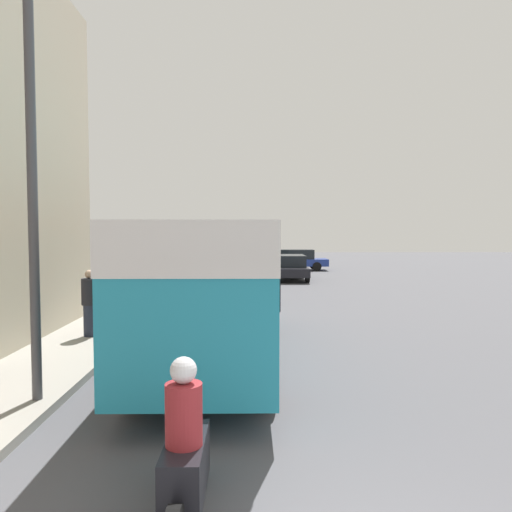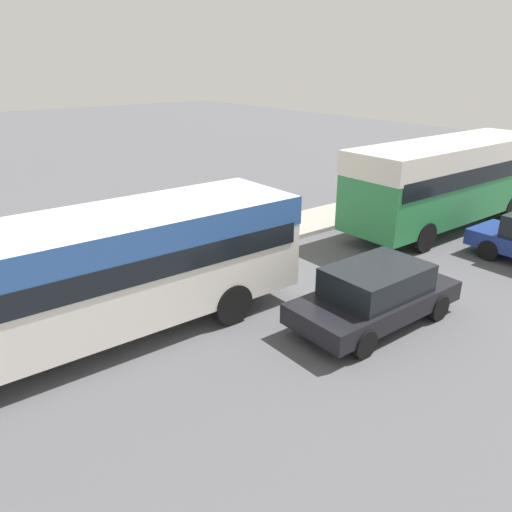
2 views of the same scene
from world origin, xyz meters
name	(u,v)px [view 1 (image 1 of 2)]	position (x,y,z in m)	size (l,w,h in m)	color
bus_lead	(213,272)	(-1.68, 7.93, 1.99)	(2.53, 9.28, 3.07)	teal
bus_following	(230,253)	(-1.76, 19.63, 1.84)	(2.64, 10.56, 2.81)	silver
bus_third_in_line	(238,241)	(-1.76, 33.36, 2.05)	(2.54, 9.08, 3.18)	#2D8447
motorcycle_behind_lead	(185,461)	(-1.48, 1.58, 0.68)	(0.38, 2.24, 1.73)	black
car_crossing	(290,267)	(1.49, 25.55, 0.76)	(1.91, 4.31, 1.45)	black
car_far_curb	(296,259)	(2.45, 32.36, 0.77)	(4.48, 1.84, 1.49)	navy
pedestrian_near_curb	(90,303)	(-5.02, 9.77, 1.03)	(0.42, 0.42, 1.74)	#232838
lamp_post	(31,143)	(-4.35, 4.93, 4.33)	(0.36, 0.36, 7.18)	#47474C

